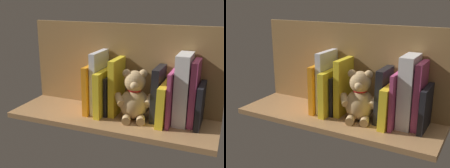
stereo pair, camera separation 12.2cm
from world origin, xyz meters
TOP-DOWN VIEW (x-y plane):
  - ground_plane at (0.00, 0.00)cm, footprint 86.99×28.80cm
  - shelf_back_panel at (0.00, -12.15)cm, footprint 86.99×1.50cm
  - book_0 at (-35.18, -3.86)cm, footprint 2.39×14.28cm
  - book_1 at (-32.50, -4.79)cm, footprint 2.66×12.43cm
  - dictionary_thick_white at (-28.20, -4.40)cm, footprint 5.33×13.00cm
  - book_2 at (-24.42, -2.81)cm, footprint 1.46×16.38cm
  - book_3 at (-21.75, -2.23)cm, footprint 3.58×17.53cm
  - book_4 at (-18.29, -4.45)cm, footprint 3.43×13.10cm
  - teddy_bear at (-9.54, -0.80)cm, footprint 16.33×15.58cm
  - book_5 at (-0.53, -4.09)cm, footprint 2.62×13.81cm
  - book_6 at (1.87, -3.86)cm, footprint 1.35×14.28cm
  - book_7 at (4.33, -2.03)cm, footprint 2.73×17.94cm
  - book_8 at (7.38, -3.58)cm, footprint 2.55×14.84cm
  - book_9 at (10.20, -2.70)cm, footprint 2.25×16.59cm

SIDE VIEW (x-z plane):
  - ground_plane at x=0.00cm, z-range -2.20..0.00cm
  - book_3 at x=-21.75cm, z-range -0.04..16.22cm
  - book_6 at x=1.87cm, z-range 0.00..16.60cm
  - book_0 at x=-35.18cm, z-range -0.02..16.92cm
  - teddy_bear at x=-9.54cm, z-range -1.25..19.68cm
  - book_7 at x=4.33cm, z-range 0.00..19.06cm
  - book_9 at x=10.20cm, z-range 0.00..20.86cm
  - book_2 at x=-24.42cm, z-range 0.00..21.61cm
  - book_4 at x=-18.29cm, z-range -0.03..21.93cm
  - book_5 at x=-0.53cm, z-range 0.00..23.93cm
  - book_1 at x=-32.50cm, z-range -0.01..25.73cm
  - book_8 at x=7.38cm, z-range 0.00..26.47cm
  - dictionary_thick_white at x=-28.20cm, z-range 0.00..27.95cm
  - shelf_back_panel at x=0.00cm, z-range 0.00..37.65cm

